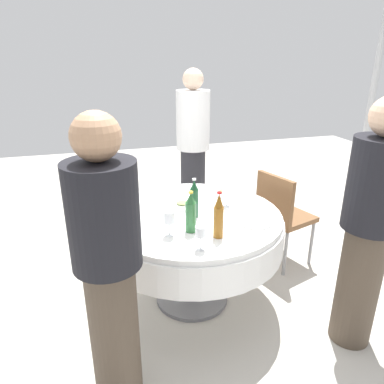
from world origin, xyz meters
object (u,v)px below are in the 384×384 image
object	(u,v)px
bottle_dark_green_near	(195,199)
wine_glass_south	(169,218)
bottle_amber_inner	(219,216)
wine_glass_right	(201,233)
bottle_green_west	(118,197)
wine_glass_east	(227,193)
plate_far	(183,204)
person_inner	(108,266)
bottle_green_right	(191,213)
plate_front	(225,193)
dining_table	(192,232)
plate_left	(255,221)
chair_east	(281,212)
person_near	(193,150)
person_west	(370,225)

from	to	relation	value
bottle_dark_green_near	wine_glass_south	size ratio (longest dim) A/B	1.71
bottle_amber_inner	wine_glass_right	world-z (taller)	bottle_amber_inner
bottle_green_west	bottle_dark_green_near	world-z (taller)	bottle_dark_green_near
wine_glass_right	bottle_dark_green_near	bearing A→B (deg)	77.90
bottle_green_west	wine_glass_east	xyz separation A→B (m)	(0.79, -0.09, -0.02)
plate_far	person_inner	size ratio (longest dim) A/B	0.15
bottle_green_right	plate_front	distance (m)	0.73
dining_table	wine_glass_east	world-z (taller)	wine_glass_east
bottle_green_right	wine_glass_right	world-z (taller)	bottle_green_right
plate_left	chair_east	size ratio (longest dim) A/B	0.27
wine_glass_right	bottle_green_right	bearing A→B (deg)	88.20
wine_glass_east	plate_far	xyz separation A→B (m)	(-0.31, 0.09, -0.09)
bottle_amber_inner	wine_glass_south	world-z (taller)	bottle_amber_inner
wine_glass_south	person_inner	size ratio (longest dim) A/B	0.10
bottle_green_right	plate_left	distance (m)	0.47
plate_far	chair_east	bearing A→B (deg)	8.20
wine_glass_right	person_near	bearing A→B (deg)	75.20
bottle_green_right	plate_front	world-z (taller)	bottle_green_right
plate_far	person_inner	bearing A→B (deg)	-125.65
bottle_green_west	chair_east	distance (m)	1.45
dining_table	plate_front	size ratio (longest dim) A/B	6.15
person_inner	dining_table	bearing A→B (deg)	-90.00
dining_table	person_inner	xyz separation A→B (m)	(-0.63, -0.69, 0.25)
dining_table	plate_left	distance (m)	0.48
person_inner	bottle_amber_inner	bearing A→B (deg)	-113.91
bottle_green_right	wine_glass_south	xyz separation A→B (m)	(-0.14, -0.01, -0.01)
bottle_green_west	bottle_dark_green_near	distance (m)	0.55
plate_left	chair_east	bearing A→B (deg)	45.86
bottle_green_west	plate_front	xyz separation A→B (m)	(0.87, 0.14, -0.11)
wine_glass_right	plate_far	distance (m)	0.66
dining_table	bottle_amber_inner	size ratio (longest dim) A/B	4.34
dining_table	person_inner	size ratio (longest dim) A/B	0.83
bottle_green_west	person_near	size ratio (longest dim) A/B	0.16
wine_glass_south	chair_east	size ratio (longest dim) A/B	0.19
person_west	bottle_green_west	bearing A→B (deg)	-83.77
bottle_amber_inner	person_inner	bearing A→B (deg)	-156.14
bottle_dark_green_near	bottle_green_west	bearing A→B (deg)	157.49
bottle_amber_inner	person_inner	xyz separation A→B (m)	(-0.69, -0.30, -0.05)
dining_table	wine_glass_right	xyz separation A→B (m)	(-0.09, -0.50, 0.26)
wine_glass_south	chair_east	bearing A→B (deg)	26.56
bottle_green_right	wine_glass_east	world-z (taller)	bottle_green_right
wine_glass_east	plate_left	world-z (taller)	wine_glass_east
plate_left	wine_glass_right	bearing A→B (deg)	-152.76
plate_front	bottle_amber_inner	bearing A→B (deg)	-114.13
wine_glass_right	person_west	bearing A→B (deg)	-10.75
bottle_amber_inner	wine_glass_right	bearing A→B (deg)	-143.18
wine_glass_east	chair_east	bearing A→B (deg)	19.79
wine_glass_right	plate_left	distance (m)	0.53
wine_glass_south	plate_far	distance (m)	0.49
plate_far	plate_left	size ratio (longest dim) A/B	0.98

